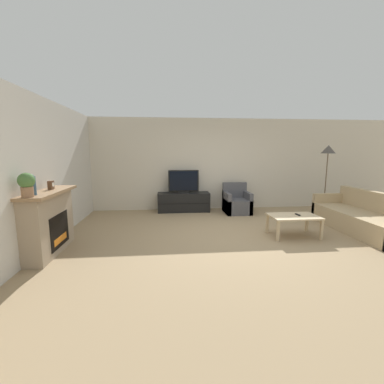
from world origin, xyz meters
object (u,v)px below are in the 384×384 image
mantel_vase_left (33,185)px  mantel_clock (51,185)px  tv (184,182)px  couch (364,219)px  tv_stand (184,202)px  floor_lamp (328,154)px  coffee_table (294,218)px  potted_plant (27,183)px  remote (298,215)px  fireplace (49,222)px  armchair (237,203)px

mantel_vase_left → mantel_clock: bearing=89.9°
tv → couch: tv is taller
tv_stand → floor_lamp: floor_lamp is taller
tv → coffee_table: (2.11, -2.46, -0.47)m
mantel_clock → tv: mantel_clock is taller
potted_plant → couch: (6.26, 1.18, -1.00)m
remote → potted_plant: bearing=-171.7°
fireplace → floor_lamp: bearing=18.3°
fireplace → armchair: size_ratio=1.72×
fireplace → mantel_clock: size_ratio=9.62×
mantel_clock → remote: 4.74m
mantel_vase_left → tv: 4.15m
tv_stand → mantel_clock: bearing=-132.1°
armchair → remote: bearing=-71.5°
tv_stand → potted_plant: bearing=-125.3°
couch → mantel_clock: bearing=-176.1°
floor_lamp → tv: bearing=168.4°
mantel_clock → coffee_table: (4.58, 0.28, -0.78)m
mantel_vase_left → remote: size_ratio=2.03×
floor_lamp → tv_stand: bearing=168.4°
mantel_clock → tv: bearing=47.9°
tv_stand → remote: bearing=-47.8°
potted_plant → couch: bearing=10.7°
couch → fireplace: bearing=-174.8°
tv → tv_stand: bearing=90.0°
armchair → remote: size_ratio=5.50×
tv → remote: (2.20, -2.43, -0.41)m
fireplace → couch: 6.31m
mantel_vase_left → potted_plant: size_ratio=0.88×
coffee_table → mantel_vase_left: bearing=-169.4°
tv → floor_lamp: 4.00m
mantel_clock → tv_stand: mantel_clock is taller
potted_plant → couch: potted_plant is taller
coffee_table → tv: bearing=130.6°
mantel_vase_left → armchair: size_ratio=0.37×
coffee_table → couch: (1.68, 0.15, -0.10)m
floor_lamp → armchair: bearing=168.7°
tv_stand → floor_lamp: 4.16m
mantel_vase_left → coffee_table: mantel_vase_left is taller
tv → remote: tv is taller
potted_plant → armchair: size_ratio=0.42×
fireplace → tv: tv is taller
couch → floor_lamp: (0.04, 1.52, 1.40)m
couch → coffee_table: bearing=-175.0°
tv → couch: size_ratio=0.37×
fireplace → armchair: 4.75m
potted_plant → coffee_table: size_ratio=0.36×
fireplace → mantel_clock: (0.02, 0.14, 0.61)m
tv_stand → floor_lamp: (3.83, -0.79, 1.41)m
mantel_vase_left → coffee_table: bearing=10.6°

